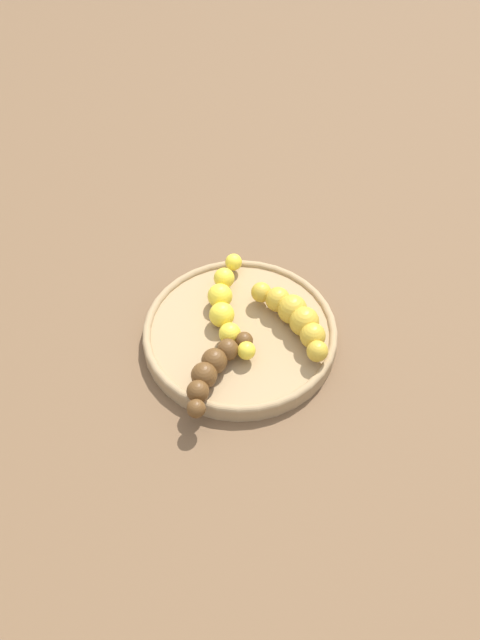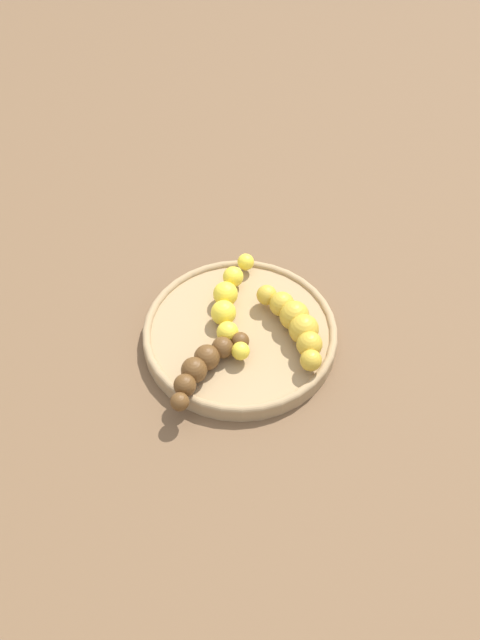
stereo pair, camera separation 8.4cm
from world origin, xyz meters
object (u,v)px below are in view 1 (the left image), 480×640
banana_yellow (226,305)px  banana_overripe (213,370)px  banana_spotted (295,317)px  fruit_bowl (240,334)px

banana_yellow → banana_overripe: 0.10m
banana_overripe → banana_spotted: (-0.06, 0.11, 0.00)m
banana_spotted → banana_yellow: bearing=131.2°
fruit_bowl → banana_spotted: 0.07m
fruit_bowl → banana_yellow: (-0.03, -0.01, 0.02)m
banana_yellow → banana_overripe: same height
banana_yellow → fruit_bowl: bearing=117.6°
banana_yellow → banana_overripe: size_ratio=1.58×
banana_yellow → banana_overripe: (0.09, -0.03, -0.00)m
fruit_bowl → banana_yellow: 0.04m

